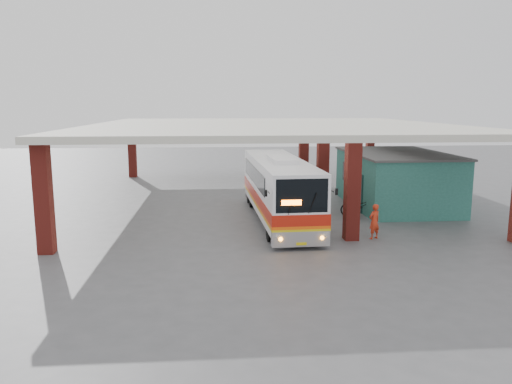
{
  "coord_description": "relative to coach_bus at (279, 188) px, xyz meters",
  "views": [
    {
      "loc": [
        -2.79,
        -23.61,
        5.81
      ],
      "look_at": [
        -0.89,
        0.0,
        1.63
      ],
      "focal_mm": 35.0,
      "sensor_mm": 36.0,
      "label": 1
    }
  ],
  "objects": [
    {
      "name": "brick_columns",
      "position": [
        1.09,
        4.04,
        0.54
      ],
      "size": [
        20.1,
        21.6,
        4.35
      ],
      "color": "maroon",
      "rests_on": "ground"
    },
    {
      "name": "canopy_roof",
      "position": [
        0.16,
        5.54,
        2.86
      ],
      "size": [
        21.0,
        23.0,
        0.3
      ],
      "primitive_type": "cube",
      "color": "silver",
      "rests_on": "brick_columns"
    },
    {
      "name": "pedestrian",
      "position": [
        3.7,
        -3.92,
        -0.86
      ],
      "size": [
        0.67,
        0.58,
        1.54
      ],
      "primitive_type": "imported",
      "rotation": [
        0.0,
        0.0,
        3.6
      ],
      "color": "red",
      "rests_on": "ground"
    },
    {
      "name": "shop_building",
      "position": [
        7.16,
        3.04,
        -0.07
      ],
      "size": [
        5.2,
        8.2,
        3.11
      ],
      "color": "#286558",
      "rests_on": "ground"
    },
    {
      "name": "motorcycle",
      "position": [
        4.36,
        0.48,
        -1.09
      ],
      "size": [
        2.11,
        0.86,
        1.09
      ],
      "primitive_type": "imported",
      "rotation": [
        0.0,
        0.0,
        1.5
      ],
      "color": "black",
      "rests_on": "ground"
    },
    {
      "name": "coach_bus",
      "position": [
        0.0,
        0.0,
        0.0
      ],
      "size": [
        2.8,
        11.39,
        3.29
      ],
      "rotation": [
        0.0,
        0.0,
        0.04
      ],
      "color": "white",
      "rests_on": "ground"
    },
    {
      "name": "red_chair",
      "position": [
        3.95,
        7.01,
        -1.31
      ],
      "size": [
        0.46,
        0.46,
        0.71
      ],
      "rotation": [
        0.0,
        0.0,
        0.29
      ],
      "color": "red",
      "rests_on": "ground"
    },
    {
      "name": "ground",
      "position": [
        -0.34,
        -0.96,
        -1.64
      ],
      "size": [
        90.0,
        90.0,
        0.0
      ],
      "primitive_type": "plane",
      "color": "#515154",
      "rests_on": "ground"
    }
  ]
}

